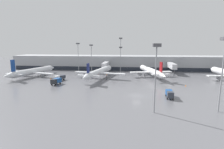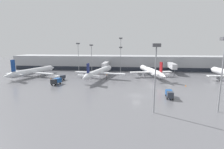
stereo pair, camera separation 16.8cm
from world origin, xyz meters
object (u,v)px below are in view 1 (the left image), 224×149
apron_light_mast_2 (224,54)px  parked_jet_1 (99,72)px  traffic_cone_3 (107,74)px  apron_light_mast_0 (91,50)px  parked_jet_2 (151,71)px  traffic_cone_0 (51,78)px  apron_light_mast_7 (121,52)px  apron_light_mast_6 (121,45)px  parked_jet_3 (33,71)px  apron_light_mast_3 (78,49)px  service_truck_2 (56,81)px  apron_light_mast_1 (156,58)px  service_truck_1 (170,93)px  service_truck_0 (60,77)px  traffic_cone_4 (186,86)px

apron_light_mast_2 → parked_jet_1: bearing=133.2°
traffic_cone_3 → apron_light_mast_0: 19.24m
parked_jet_2 → traffic_cone_0: bearing=88.9°
apron_light_mast_7 → apron_light_mast_6: bearing=93.3°
parked_jet_3 → parked_jet_1: bearing=-78.5°
parked_jet_3 → apron_light_mast_3: size_ratio=1.93×
parked_jet_2 → service_truck_2: parked_jet_2 is taller
parked_jet_1 → apron_light_mast_2: bearing=-126.4°
parked_jet_3 → traffic_cone_3: size_ratio=53.38×
parked_jet_1 → traffic_cone_0: (-22.91, -3.86, -2.93)m
parked_jet_2 → apron_light_mast_1: (-4.71, -48.09, 10.20)m
parked_jet_2 → apron_light_mast_2: apron_light_mast_2 is taller
apron_light_mast_7 → traffic_cone_3: bearing=-126.0°
apron_light_mast_1 → apron_light_mast_6: apron_light_mast_6 is taller
service_truck_1 → traffic_cone_0: 55.79m
traffic_cone_3 → apron_light_mast_1: (18.64, -52.52, 12.95)m
service_truck_0 → apron_light_mast_6: (26.44, 28.36, 14.37)m
service_truck_0 → traffic_cone_4: size_ratio=10.43×
parked_jet_3 → apron_light_mast_6: 50.36m
service_truck_0 → apron_light_mast_3: apron_light_mast_3 is taller
service_truck_0 → apron_light_mast_1: (38.12, -34.85, 11.79)m
apron_light_mast_3 → apron_light_mast_1: bearing=-59.3°
traffic_cone_0 → parked_jet_2: bearing=12.5°
service_truck_0 → apron_light_mast_0: (8.96, 27.43, 11.64)m
parked_jet_2 → service_truck_0: (-42.83, -13.24, -1.59)m
parked_jet_3 → traffic_cone_0: size_ratio=46.01×
apron_light_mast_2 → apron_light_mast_6: (-27.49, 60.97, 1.56)m
service_truck_0 → parked_jet_1: bearing=134.7°
parked_jet_2 → parked_jet_3: 60.79m
traffic_cone_0 → apron_light_mast_7: bearing=37.8°
parked_jet_1 → traffic_cone_3: (2.13, 11.30, -2.98)m
traffic_cone_0 → apron_light_mast_7: apron_light_mast_7 is taller
apron_light_mast_7 → apron_light_mast_2: bearing=-65.4°
parked_jet_3 → apron_light_mast_7: 49.17m
parked_jet_3 → service_truck_2: 25.55m
service_truck_0 → apron_light_mast_3: bearing=-156.5°
apron_light_mast_7 → traffic_cone_0: bearing=-142.2°
traffic_cone_0 → apron_light_mast_6: apron_light_mast_6 is taller
service_truck_0 → apron_light_mast_3: size_ratio=0.34×
apron_light_mast_7 → parked_jet_3: bearing=-156.5°
traffic_cone_3 → service_truck_2: bearing=-124.2°
parked_jet_2 → parked_jet_3: parked_jet_3 is taller
parked_jet_2 → traffic_cone_3: (-23.34, 4.43, -2.75)m
apron_light_mast_6 → apron_light_mast_7: (0.06, -1.04, -3.66)m
traffic_cone_3 → apron_light_mast_2: (34.44, -50.27, 13.97)m
traffic_cone_0 → apron_light_mast_2: size_ratio=0.04×
service_truck_2 → apron_light_mast_0: apron_light_mast_0 is taller
service_truck_2 → traffic_cone_0: bearing=-132.3°
parked_jet_3 → apron_light_mast_1: apron_light_mast_1 is taller
service_truck_1 → service_truck_2: 44.82m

